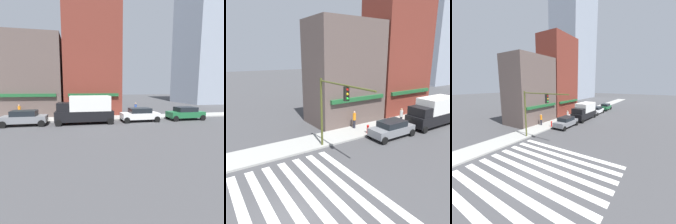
% 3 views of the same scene
% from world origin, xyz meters
% --- Properties ---
extents(storefront_row, '(16.12, 5.30, 15.90)m').
position_xyz_m(storefront_row, '(15.64, 11.50, 6.93)').
color(storefront_row, brown).
rests_on(storefront_row, ground_plane).
extents(sedan_grey, '(4.40, 2.02, 1.59)m').
position_xyz_m(sedan_grey, '(11.42, 4.70, 0.84)').
color(sedan_grey, slate).
rests_on(sedan_grey, ground_plane).
extents(box_truck_black, '(6.21, 2.42, 3.04)m').
position_xyz_m(box_truck_black, '(17.67, 4.70, 1.59)').
color(box_truck_black, black).
rests_on(box_truck_black, ground_plane).
extents(sedan_white, '(4.41, 2.02, 1.59)m').
position_xyz_m(sedan_white, '(23.97, 4.70, 0.84)').
color(sedan_white, white).
rests_on(sedan_white, ground_plane).
extents(sedan_green, '(4.42, 2.02, 1.59)m').
position_xyz_m(sedan_green, '(29.89, 4.70, 0.84)').
color(sedan_green, '#1E6638').
rests_on(sedan_green, ground_plane).
extents(pedestrian_white_shirt, '(0.32, 0.32, 1.77)m').
position_xyz_m(pedestrian_white_shirt, '(14.78, 6.52, 1.07)').
color(pedestrian_white_shirt, '#23232D').
rests_on(pedestrian_white_shirt, sidewalk_left).
extents(pedestrian_blue_shirt, '(0.32, 0.32, 1.77)m').
position_xyz_m(pedestrian_blue_shirt, '(24.65, 8.24, 1.07)').
color(pedestrian_blue_shirt, '#23232D').
rests_on(pedestrian_blue_shirt, sidewalk_left).
extents(pedestrian_orange_vest, '(0.32, 0.32, 1.77)m').
position_xyz_m(pedestrian_orange_vest, '(9.86, 8.34, 1.07)').
color(pedestrian_orange_vest, '#23232D').
rests_on(pedestrian_orange_vest, sidewalk_left).
extents(fire_hydrant, '(0.24, 0.24, 0.84)m').
position_xyz_m(fire_hydrant, '(10.00, 6.40, 0.61)').
color(fire_hydrant, red).
rests_on(fire_hydrant, sidewalk_left).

